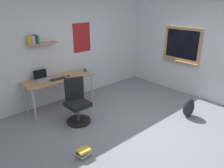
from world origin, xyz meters
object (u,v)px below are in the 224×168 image
(office_chair, at_px, (77,104))
(laptop, at_px, (42,77))
(computer_mouse, at_px, (68,76))
(keyboard, at_px, (58,79))
(book_stack_on_floor, at_px, (84,152))
(desk, at_px, (60,81))
(coffee_mug, at_px, (85,70))
(backpack, at_px, (189,107))

(office_chair, distance_m, laptop, 1.11)
(laptop, bearing_deg, computer_mouse, -21.23)
(keyboard, distance_m, book_stack_on_floor, 2.04)
(office_chair, bearing_deg, desk, 83.82)
(keyboard, xyz_separation_m, coffee_mug, (0.81, 0.05, 0.04))
(coffee_mug, xyz_separation_m, backpack, (1.15, -2.32, -0.57))
(computer_mouse, bearing_deg, keyboard, 180.00)
(desk, relative_size, backpack, 3.79)
(desk, height_order, coffee_mug, coffee_mug)
(laptop, height_order, computer_mouse, laptop)
(desk, distance_m, computer_mouse, 0.23)
(laptop, relative_size, computer_mouse, 2.98)
(coffee_mug, bearing_deg, backpack, -63.73)
(keyboard, relative_size, computer_mouse, 3.56)
(desk, xyz_separation_m, computer_mouse, (0.20, -0.08, 0.09))
(coffee_mug, relative_size, book_stack_on_floor, 0.39)
(laptop, height_order, coffee_mug, laptop)
(desk, relative_size, laptop, 5.33)
(coffee_mug, height_order, backpack, coffee_mug)
(book_stack_on_floor, bearing_deg, keyboard, 72.49)
(computer_mouse, xyz_separation_m, coffee_mug, (0.53, 0.05, 0.03))
(office_chair, relative_size, coffee_mug, 10.33)
(keyboard, distance_m, computer_mouse, 0.28)
(computer_mouse, distance_m, book_stack_on_floor, 2.14)
(keyboard, bearing_deg, backpack, -49.29)
(desk, height_order, backpack, desk)
(coffee_mug, bearing_deg, book_stack_on_floor, -126.38)
(computer_mouse, height_order, backpack, computer_mouse)
(keyboard, bearing_deg, office_chair, -90.77)
(keyboard, height_order, coffee_mug, coffee_mug)
(laptop, height_order, book_stack_on_floor, laptop)
(keyboard, relative_size, book_stack_on_floor, 1.57)
(backpack, bearing_deg, coffee_mug, 116.27)
(office_chair, bearing_deg, keyboard, 89.23)
(office_chair, xyz_separation_m, computer_mouse, (0.29, 0.78, 0.35))
(computer_mouse, relative_size, backpack, 0.24)
(laptop, xyz_separation_m, book_stack_on_floor, (-0.29, -2.05, -0.72))
(desk, bearing_deg, laptop, 158.63)
(keyboard, relative_size, backpack, 0.85)
(desk, xyz_separation_m, backpack, (1.87, -2.35, -0.45))
(keyboard, relative_size, coffee_mug, 4.02)
(desk, distance_m, backpack, 3.04)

